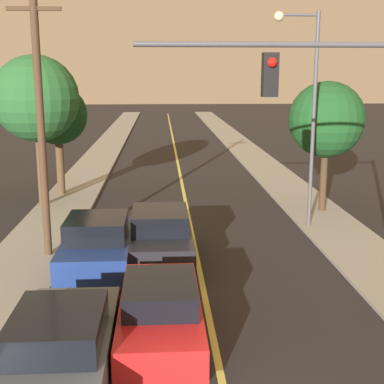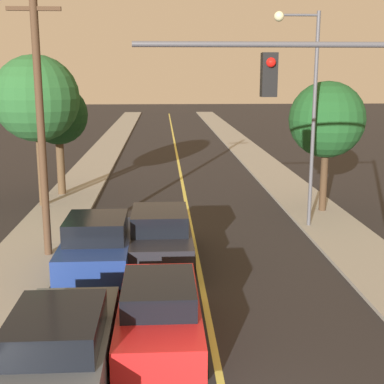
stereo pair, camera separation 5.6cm
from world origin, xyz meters
TOP-DOWN VIEW (x-y plane):
  - road_surface at (0.00, 36.00)m, footprint 8.41×80.00m
  - sidewalk_left at (-5.46, 36.00)m, footprint 2.50×80.00m
  - sidewalk_right at (5.46, 36.00)m, footprint 2.50×80.00m
  - car_near_lane_front at (-1.18, 3.97)m, footprint 1.86×4.50m
  - car_near_lane_second at (-1.18, 9.40)m, footprint 2.06×4.73m
  - car_outer_lane_front at (-3.03, 2.38)m, footprint 1.97×4.70m
  - car_outer_lane_second at (-3.03, 8.51)m, footprint 2.09×4.35m
  - traffic_signal_mast at (3.10, 4.45)m, footprint 6.35×0.42m
  - streetlamp_right at (4.20, 12.85)m, footprint 1.68×0.36m
  - utility_pole_left at (-4.81, 9.95)m, footprint 1.60×0.24m
  - tree_left_near at (-6.42, 16.67)m, footprint 3.69×3.69m
  - tree_left_far at (-5.98, 18.98)m, footprint 2.82×2.82m
  - tree_right_near at (5.75, 15.08)m, footprint 3.15×3.15m

SIDE VIEW (x-z plane):
  - road_surface at x=0.00m, z-range 0.00..0.01m
  - sidewalk_left at x=-5.46m, z-range 0.00..0.12m
  - sidewalk_right at x=5.46m, z-range 0.00..0.12m
  - car_near_lane_front at x=-1.18m, z-range 0.01..1.58m
  - car_outer_lane_front at x=-3.03m, z-range 0.00..1.64m
  - car_outer_lane_second at x=-3.03m, z-range -0.01..1.74m
  - car_near_lane_second at x=-1.18m, z-range 0.02..1.74m
  - tree_left_far at x=-5.98m, z-range 1.29..6.53m
  - tree_right_near at x=5.75m, z-range 1.25..6.70m
  - utility_pole_left at x=-4.81m, z-range 0.28..8.48m
  - traffic_signal_mast at x=3.10m, z-range 1.37..7.93m
  - tree_left_near at x=-6.42m, z-range 1.53..8.06m
  - streetlamp_right at x=4.20m, z-range 1.15..9.06m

